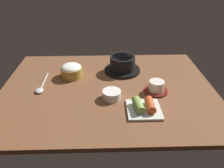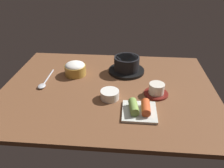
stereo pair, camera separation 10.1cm
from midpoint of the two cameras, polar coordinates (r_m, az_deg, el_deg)
dining_table at (r=105.33cm, az=1.76°, el=-1.35°), size 100.00×76.00×2.00cm
stone_pot at (r=117.46cm, az=6.26°, el=4.81°), size 18.98×18.98×8.54cm
rice_bowl at (r=114.98cm, az=-7.01°, el=3.96°), size 10.94×10.94×7.09cm
tea_cup_with_saucer at (r=101.24cm, az=14.23°, el=-1.55°), size 10.78×10.78×5.47cm
banchan_cup_center at (r=95.81cm, az=2.45°, el=-2.79°), size 8.13×8.13×3.84cm
kimchi_plate at (r=89.10cm, az=10.38°, el=-6.55°), size 13.58×13.58×4.50cm
spoon at (r=110.37cm, az=-14.67°, el=0.15°), size 3.60×19.72×1.35cm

